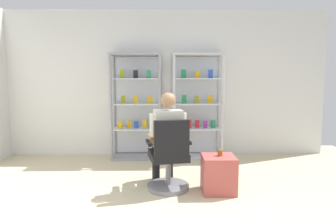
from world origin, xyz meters
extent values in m
cube|color=silver|center=(0.00, 3.00, 1.35)|extent=(6.00, 0.10, 2.70)
cylinder|color=gray|center=(-0.98, 2.50, 0.95)|extent=(0.05, 0.05, 1.90)
cylinder|color=gray|center=(-0.13, 2.50, 0.95)|extent=(0.05, 0.05, 1.90)
cylinder|color=gray|center=(-0.98, 2.90, 0.95)|extent=(0.05, 0.05, 1.90)
cylinder|color=gray|center=(-0.13, 2.90, 0.95)|extent=(0.05, 0.05, 1.90)
cube|color=gray|center=(-0.55, 2.70, 1.88)|extent=(0.90, 0.45, 0.04)
cube|color=gray|center=(-0.55, 2.70, 0.02)|extent=(0.90, 0.45, 0.04)
cube|color=silver|center=(-0.55, 2.92, 0.95)|extent=(0.84, 0.02, 1.80)
cube|color=silver|center=(-0.55, 2.70, 0.55)|extent=(0.82, 0.39, 0.02)
cube|color=gold|center=(-0.84, 2.67, 0.62)|extent=(0.09, 0.06, 0.13)
cube|color=gold|center=(-0.68, 2.73, 0.62)|extent=(0.09, 0.05, 0.13)
cube|color=#264CB2|center=(-0.56, 2.71, 0.62)|extent=(0.08, 0.04, 0.12)
cube|color=gold|center=(-0.40, 2.73, 0.63)|extent=(0.08, 0.05, 0.14)
cube|color=#268C4C|center=(-0.27, 2.71, 0.63)|extent=(0.08, 0.05, 0.15)
cube|color=silver|center=(-0.55, 2.70, 1.00)|extent=(0.82, 0.39, 0.02)
cube|color=#999919|center=(-0.79, 2.69, 1.08)|extent=(0.08, 0.04, 0.14)
cube|color=gold|center=(-0.55, 2.68, 1.08)|extent=(0.07, 0.04, 0.14)
cube|color=gold|center=(-0.30, 2.67, 1.07)|extent=(0.09, 0.04, 0.13)
cube|color=silver|center=(-0.55, 2.70, 1.45)|extent=(0.82, 0.39, 0.02)
cube|color=#999919|center=(-0.79, 2.65, 1.54)|extent=(0.08, 0.05, 0.16)
cube|color=black|center=(-0.56, 2.72, 1.53)|extent=(0.08, 0.04, 0.14)
cube|color=#268C4C|center=(-0.32, 2.67, 1.53)|extent=(0.07, 0.05, 0.15)
cylinder|color=#B7B7BC|center=(0.13, 2.50, 0.95)|extent=(0.05, 0.05, 1.90)
cylinder|color=#B7B7BC|center=(0.98, 2.50, 0.95)|extent=(0.05, 0.05, 1.90)
cylinder|color=#B7B7BC|center=(0.13, 2.90, 0.95)|extent=(0.05, 0.05, 1.90)
cylinder|color=#B7B7BC|center=(0.98, 2.90, 0.95)|extent=(0.05, 0.05, 1.90)
cube|color=#B7B7BC|center=(0.55, 2.70, 1.88)|extent=(0.90, 0.45, 0.04)
cube|color=#B7B7BC|center=(0.55, 2.70, 0.02)|extent=(0.90, 0.45, 0.04)
cube|color=silver|center=(0.55, 2.92, 0.95)|extent=(0.84, 0.02, 1.80)
cube|color=silver|center=(0.55, 2.70, 0.55)|extent=(0.82, 0.39, 0.02)
cube|color=#268C4C|center=(0.27, 2.70, 0.63)|extent=(0.09, 0.06, 0.14)
cube|color=red|center=(0.40, 2.69, 0.63)|extent=(0.09, 0.05, 0.15)
cube|color=red|center=(0.55, 2.71, 0.63)|extent=(0.09, 0.04, 0.14)
cube|color=purple|center=(0.70, 2.68, 0.62)|extent=(0.07, 0.04, 0.13)
cube|color=#268C4C|center=(0.85, 2.71, 0.63)|extent=(0.08, 0.06, 0.14)
cube|color=silver|center=(0.55, 2.70, 1.00)|extent=(0.82, 0.39, 0.02)
cube|color=#268C4C|center=(0.31, 2.72, 1.08)|extent=(0.09, 0.04, 0.15)
cube|color=#999919|center=(0.55, 2.72, 1.07)|extent=(0.08, 0.05, 0.13)
cube|color=gold|center=(0.79, 2.72, 1.08)|extent=(0.09, 0.05, 0.15)
cube|color=silver|center=(0.55, 2.70, 1.45)|extent=(0.82, 0.39, 0.02)
cube|color=#268C4C|center=(0.30, 2.73, 1.54)|extent=(0.09, 0.04, 0.16)
cube|color=gold|center=(0.55, 2.67, 1.52)|extent=(0.09, 0.05, 0.13)
cube|color=#264CB2|center=(0.78, 2.69, 1.54)|extent=(0.09, 0.05, 0.15)
cylinder|color=slate|center=(-0.01, 1.16, 0.03)|extent=(0.56, 0.56, 0.06)
cylinder|color=slate|center=(-0.01, 1.16, 0.24)|extent=(0.07, 0.07, 0.41)
cube|color=black|center=(-0.01, 1.16, 0.46)|extent=(0.56, 0.56, 0.10)
cube|color=black|center=(0.03, 0.95, 0.73)|extent=(0.45, 0.16, 0.45)
cube|color=black|center=(0.25, 1.21, 0.64)|extent=(0.09, 0.30, 0.04)
cube|color=black|center=(-0.26, 1.11, 0.64)|extent=(0.09, 0.30, 0.04)
cylinder|color=black|center=(0.05, 1.37, 0.56)|extent=(0.21, 0.42, 0.14)
cylinder|color=black|center=(0.02, 1.57, 0.28)|extent=(0.11, 0.11, 0.56)
cylinder|color=black|center=(-0.14, 1.34, 0.56)|extent=(0.21, 0.42, 0.14)
cylinder|color=black|center=(-0.18, 1.53, 0.28)|extent=(0.11, 0.11, 0.56)
cube|color=beige|center=(-0.01, 1.16, 0.81)|extent=(0.39, 0.28, 0.50)
sphere|color=#99704C|center=(-0.01, 1.16, 1.19)|extent=(0.20, 0.20, 0.20)
cylinder|color=beige|center=(0.19, 1.19, 0.88)|extent=(0.09, 0.09, 0.28)
cylinder|color=#99704C|center=(0.16, 1.37, 0.66)|extent=(0.13, 0.31, 0.08)
cylinder|color=beige|center=(-0.20, 1.12, 0.88)|extent=(0.09, 0.09, 0.28)
cylinder|color=#99704C|center=(-0.24, 1.30, 0.66)|extent=(0.13, 0.31, 0.08)
cube|color=#B24C47|center=(0.64, 1.04, 0.24)|extent=(0.42, 0.40, 0.48)
cylinder|color=brown|center=(0.66, 1.06, 0.52)|extent=(0.06, 0.06, 0.08)
camera|label=1|loc=(-0.09, -2.73, 1.51)|focal=32.28mm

